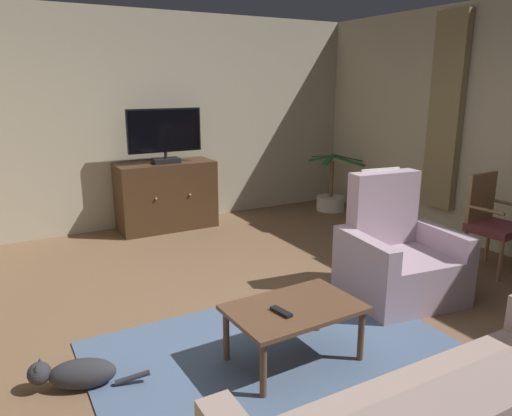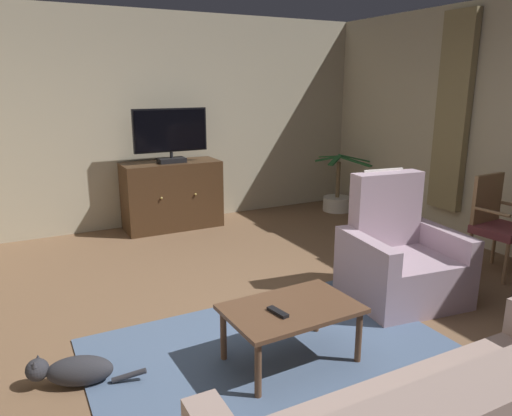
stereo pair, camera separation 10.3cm
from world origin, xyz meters
The scene contains 12 objects.
ground_plane centered at (0.00, 0.00, -0.02)m, with size 6.65×7.10×0.04m, color brown.
wall_back centered at (0.00, 3.30, 1.37)m, with size 6.65×0.10×2.75m, color #B2A88E.
curtain_panel_far centered at (2.96, 1.06, 1.51)m, with size 0.10×0.44×2.31m, color #8E7F56.
rug_central centered at (-0.25, -0.50, 0.01)m, with size 2.51×1.99×0.01m, color slate.
tv_cabinet centered at (0.09, 2.95, 0.41)m, with size 1.24×0.55×0.87m.
television centered at (0.09, 2.90, 1.24)m, with size 0.94×0.20×0.68m.
coffee_table centered at (-0.20, -0.48, 0.36)m, with size 0.91×0.61×0.41m.
tv_remote centered at (-0.33, -0.53, 0.42)m, with size 0.17×0.05×0.02m, color black.
armchair_by_fireplace centered at (1.19, -0.04, 0.34)m, with size 1.01×0.91×1.11m.
side_chair_tucked_against_wall centered at (2.48, -0.03, 0.52)m, with size 0.51×0.48×0.98m.
potted_plant_tall_palm_by_window centered at (2.54, 2.64, 0.18)m, with size 0.79×1.06×0.85m.
cat centered at (-1.55, -0.08, 0.10)m, with size 0.70×0.35×0.21m.
Camera 1 is at (-1.86, -2.94, 1.87)m, focal length 33.81 mm.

